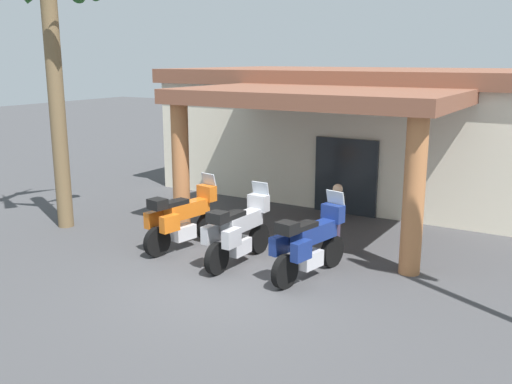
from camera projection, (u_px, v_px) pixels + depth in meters
name	position (u px, v px, depth m)	size (l,w,h in m)	color
ground_plane	(228.00, 285.00, 10.93)	(80.00, 80.00, 0.00)	#424244
motel_building	(386.00, 130.00, 18.17)	(13.53, 11.02, 3.88)	silver
motorcycle_orange	(182.00, 218.00, 12.90)	(0.87, 2.20, 1.61)	black
motorcycle_silver	(238.00, 231.00, 11.93)	(0.72, 2.21, 1.61)	black
motorcycle_blue	(309.00, 243.00, 11.16)	(0.91, 2.19, 1.61)	black
pedestrian	(337.00, 215.00, 12.30)	(0.32, 0.47, 1.62)	#3F334C
palm_tree_roadside	(51.00, 33.00, 13.65)	(2.54, 2.62, 6.72)	brown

